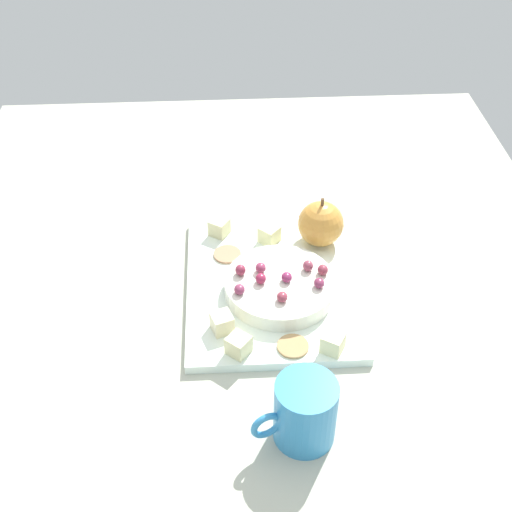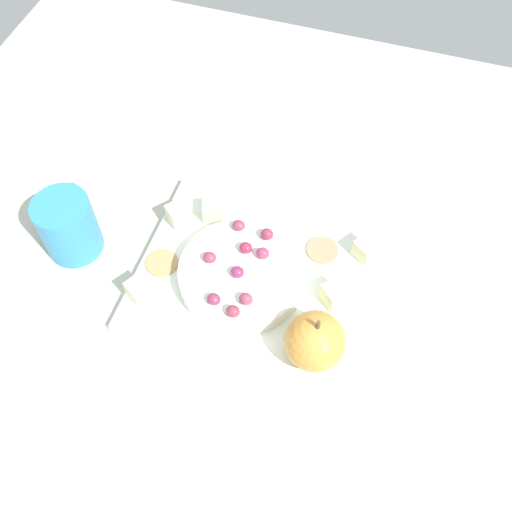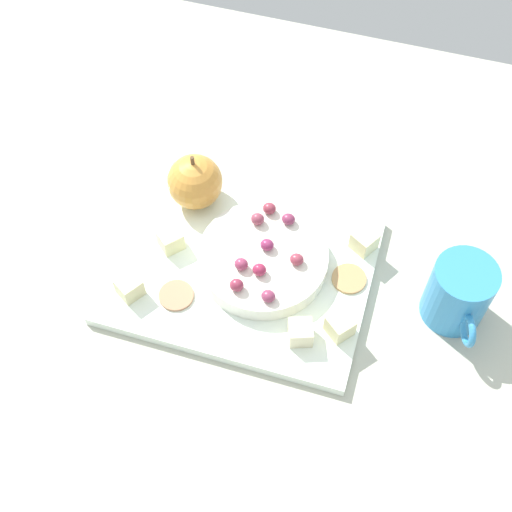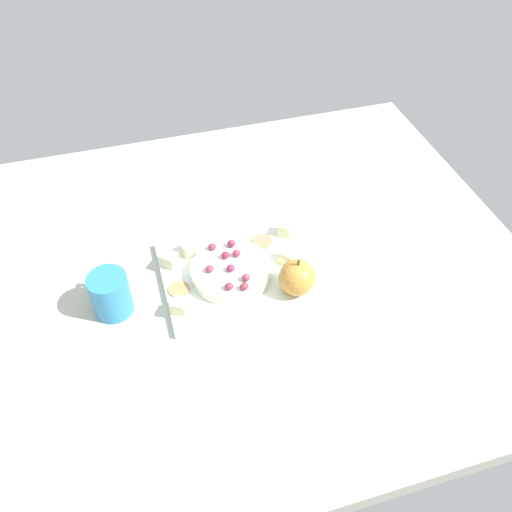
# 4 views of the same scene
# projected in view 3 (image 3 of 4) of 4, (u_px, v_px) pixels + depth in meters

# --- Properties ---
(table) EXTENTS (1.20, 1.03, 0.04)m
(table) POSITION_uv_depth(u_px,v_px,m) (228.00, 294.00, 0.89)
(table) COLOR #B2B4A0
(table) RESTS_ON ground
(platter) EXTENTS (0.32, 0.25, 0.01)m
(platter) POSITION_uv_depth(u_px,v_px,m) (243.00, 270.00, 0.88)
(platter) COLOR white
(platter) RESTS_ON table
(serving_dish) EXTENTS (0.16, 0.16, 0.02)m
(serving_dish) POSITION_uv_depth(u_px,v_px,m) (263.00, 259.00, 0.87)
(serving_dish) COLOR white
(serving_dish) RESTS_ON platter
(apple_whole) EXTENTS (0.07, 0.07, 0.07)m
(apple_whole) POSITION_uv_depth(u_px,v_px,m) (195.00, 182.00, 0.90)
(apple_whole) COLOR gold
(apple_whole) RESTS_ON platter
(apple_stem) EXTENTS (0.01, 0.01, 0.01)m
(apple_stem) POSITION_uv_depth(u_px,v_px,m) (192.00, 161.00, 0.87)
(apple_stem) COLOR brown
(apple_stem) RESTS_ON apple_whole
(cheese_cube_0) EXTENTS (0.04, 0.04, 0.03)m
(cheese_cube_0) POSITION_uv_depth(u_px,v_px,m) (170.00, 239.00, 0.88)
(cheese_cube_0) COLOR beige
(cheese_cube_0) RESTS_ON platter
(cheese_cube_1) EXTENTS (0.04, 0.04, 0.03)m
(cheese_cube_1) POSITION_uv_depth(u_px,v_px,m) (364.00, 241.00, 0.88)
(cheese_cube_1) COLOR beige
(cheese_cube_1) RESTS_ON platter
(cheese_cube_2) EXTENTS (0.04, 0.04, 0.03)m
(cheese_cube_2) POSITION_uv_depth(u_px,v_px,m) (300.00, 332.00, 0.81)
(cheese_cube_2) COLOR beige
(cheese_cube_2) RESTS_ON platter
(cheese_cube_3) EXTENTS (0.04, 0.04, 0.03)m
(cheese_cube_3) POSITION_uv_depth(u_px,v_px,m) (129.00, 287.00, 0.84)
(cheese_cube_3) COLOR beige
(cheese_cube_3) RESTS_ON platter
(cheese_cube_4) EXTENTS (0.04, 0.04, 0.03)m
(cheese_cube_4) POSITION_uv_depth(u_px,v_px,m) (340.00, 326.00, 0.81)
(cheese_cube_4) COLOR beige
(cheese_cube_4) RESTS_ON platter
(cracker_0) EXTENTS (0.04, 0.04, 0.00)m
(cracker_0) POSITION_uv_depth(u_px,v_px,m) (176.00, 295.00, 0.85)
(cracker_0) COLOR tan
(cracker_0) RESTS_ON platter
(cracker_1) EXTENTS (0.04, 0.04, 0.00)m
(cracker_1) POSITION_uv_depth(u_px,v_px,m) (349.00, 279.00, 0.86)
(cracker_1) COLOR tan
(cracker_1) RESTS_ON platter
(grape_0) EXTENTS (0.02, 0.02, 0.01)m
(grape_0) POSITION_uv_depth(u_px,v_px,m) (267.00, 245.00, 0.85)
(grape_0) COLOR #892B57
(grape_0) RESTS_ON serving_dish
(grape_1) EXTENTS (0.02, 0.02, 0.01)m
(grape_1) POSITION_uv_depth(u_px,v_px,m) (269.00, 208.00, 0.88)
(grape_1) COLOR #8E3344
(grape_1) RESTS_ON serving_dish
(grape_2) EXTENTS (0.02, 0.02, 0.01)m
(grape_2) POSITION_uv_depth(u_px,v_px,m) (288.00, 219.00, 0.88)
(grape_2) COLOR #833051
(grape_2) RESTS_ON serving_dish
(grape_3) EXTENTS (0.02, 0.02, 0.02)m
(grape_3) POSITION_uv_depth(u_px,v_px,m) (237.00, 285.00, 0.82)
(grape_3) COLOR #8A2D44
(grape_3) RESTS_ON serving_dish
(grape_4) EXTENTS (0.02, 0.02, 0.02)m
(grape_4) POSITION_uv_depth(u_px,v_px,m) (258.00, 219.00, 0.88)
(grape_4) COLOR #8F3C50
(grape_4) RESTS_ON serving_dish
(grape_5) EXTENTS (0.02, 0.02, 0.02)m
(grape_5) POSITION_uv_depth(u_px,v_px,m) (259.00, 270.00, 0.83)
(grape_5) COLOR #992647
(grape_5) RESTS_ON serving_dish
(grape_6) EXTENTS (0.02, 0.02, 0.01)m
(grape_6) POSITION_uv_depth(u_px,v_px,m) (268.00, 296.00, 0.82)
(grape_6) COLOR #893554
(grape_6) RESTS_ON serving_dish
(grape_7) EXTENTS (0.02, 0.02, 0.02)m
(grape_7) POSITION_uv_depth(u_px,v_px,m) (241.00, 264.00, 0.84)
(grape_7) COLOR #973658
(grape_7) RESTS_ON serving_dish
(grape_8) EXTENTS (0.02, 0.02, 0.01)m
(grape_8) POSITION_uv_depth(u_px,v_px,m) (297.00, 259.00, 0.84)
(grape_8) COLOR #933748
(grape_8) RESTS_ON serving_dish
(cup) EXTENTS (0.08, 0.10, 0.09)m
(cup) POSITION_uv_depth(u_px,v_px,m) (459.00, 293.00, 0.82)
(cup) COLOR #3289C6
(cup) RESTS_ON table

